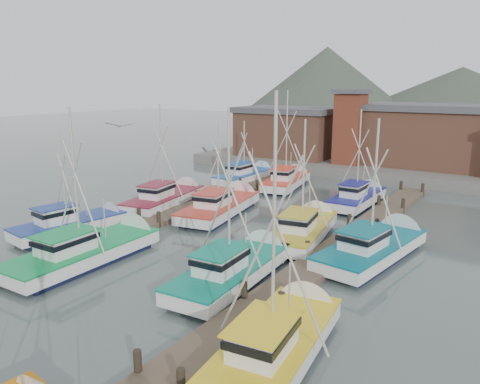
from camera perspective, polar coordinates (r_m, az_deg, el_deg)
The scene contains 21 objects.
ground at distance 27.85m, azimuth -7.76°, elevation -8.90°, with size 260.00×260.00×0.00m, color #485754.
dock_left at distance 35.12m, azimuth -12.12°, elevation -4.03°, with size 2.30×46.00×1.50m.
dock_right at distance 27.45m, azimuth 9.24°, elevation -8.81°, with size 2.30×46.00×1.50m.
quay at distance 59.71m, azimuth 16.13°, elevation 3.16°, with size 44.00×16.00×1.20m, color slate.
shed_left at distance 61.50m, azimuth 5.90°, elevation 7.39°, with size 12.72×8.48×6.20m.
shed_center at distance 57.73m, azimuth 22.10°, elevation 6.49°, with size 14.84×9.54×6.90m.
lookout_tower at distance 55.95m, azimuth 13.24°, elevation 7.81°, with size 3.60×3.60×8.50m.
distant_hills at distance 145.43m, azimuth 21.51°, elevation 8.11°, with size 175.00×140.00×42.00m.
boat_4 at distance 29.46m, azimuth -17.61°, elevation -6.75°, with size 4.10×10.30×10.08m.
boat_5 at distance 25.45m, azimuth -0.44°, elevation -9.28°, with size 4.02×9.59×10.06m.
boat_6 at distance 35.04m, azimuth -19.38°, elevation -3.73°, with size 3.70×8.64×7.81m.
boat_7 at distance 18.95m, azimuth 4.80°, elevation -17.68°, with size 4.35×9.43×10.96m.
boat_8 at distance 38.16m, azimuth -2.10°, elevation -1.64°, with size 4.89×10.59×8.28m.
boat_9 at distance 32.38m, azimuth 7.90°, elevation -4.45°, with size 4.44×9.65×8.98m.
boat_10 at distance 41.14m, azimuth -8.79°, elevation -0.68°, with size 4.45×9.83×9.60m.
boat_11 at distance 29.79m, azimuth 16.27°, elevation -6.43°, with size 4.45×10.26×9.40m.
boat_12 at distance 48.21m, azimuth 5.84°, elevation 1.44°, with size 4.46×9.54×10.54m.
boat_13 at distance 41.98m, azimuth 14.30°, elevation -0.67°, with size 3.60×8.56×9.03m.
boat_14 at distance 50.67m, azimuth 0.93°, elevation 2.06°, with size 3.14×9.00×7.34m.
gull_near at distance 22.60m, azimuth -14.51°, elevation 7.85°, with size 1.49×0.66×0.24m.
gull_far at distance 27.28m, azimuth -3.69°, elevation 5.09°, with size 1.47×0.64×0.24m.
Camera 1 is at (17.13, -19.36, 10.37)m, focal length 35.00 mm.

